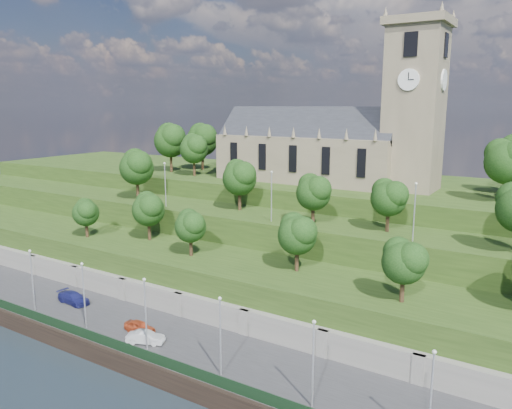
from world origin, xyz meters
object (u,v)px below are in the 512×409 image
Objects in this scene: car_middle at (145,337)px; car_right at (73,298)px; church at (334,139)px; car_left at (140,327)px.

car_middle is 16.87m from car_right.
church is 48.48m from car_right.
car_middle is (2.58, -1.68, 0.02)m from car_left.
car_left is 0.78× the size of car_right.
church is 7.54× the size of car_right.
car_middle is (-3.92, -42.56, -19.82)m from church.
church is at bearing -23.88° from car_right.
church reaches higher than car_left.
car_middle is at bearing -97.69° from car_right.
car_right is at bearing -117.54° from church.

